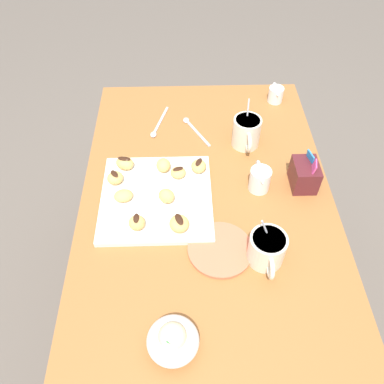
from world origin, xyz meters
The scene contains 27 objects.
ground_plane centered at (0.00, 0.00, 0.00)m, with size 8.00×8.00×0.00m, color #665B51.
dining_table centered at (0.00, 0.00, 0.58)m, with size 1.08×0.72×0.72m.
pastry_plate_square centered at (0.01, -0.14, 0.73)m, with size 0.31×0.31×0.02m, color white.
coffee_mug_cream_left centered at (-0.21, 0.13, 0.77)m, with size 0.13×0.09×0.15m.
coffee_mug_cream_right centered at (0.21, 0.13, 0.77)m, with size 0.13×0.09×0.13m.
cream_pitcher_white centered at (-0.02, 0.15, 0.76)m, with size 0.10×0.06×0.07m.
sugar_caddy centered at (-0.03, 0.28, 0.76)m, with size 0.09×0.07×0.11m.
ice_cream_bowl centered at (0.43, -0.10, 0.75)m, with size 0.11×0.11×0.08m.
chocolate_sauce_pitcher centered at (-0.44, 0.27, 0.75)m, with size 0.09×0.05×0.06m.
saucer_coral_left centered at (0.19, 0.02, 0.72)m, with size 0.17×0.17×0.01m, color #E5704C.
loose_spoon_near_saucer centered at (-0.29, -0.03, 0.72)m, with size 0.15×0.09×0.01m.
loose_spoon_by_plate centered at (-0.31, -0.15, 0.72)m, with size 0.16×0.06×0.01m.
beignet_0 centered at (-0.10, -0.24, 0.75)m, with size 0.05×0.04×0.04m, color #E5B260.
chocolate_drizzle_0 centered at (-0.10, -0.24, 0.77)m, with size 0.04×0.02×0.01m, color #381E11.
beignet_1 centered at (-0.08, -0.02, 0.75)m, with size 0.05×0.04×0.03m, color #E5B260.
chocolate_drizzle_1 centered at (-0.08, -0.02, 0.77)m, with size 0.03×0.02×0.01m, color #381E11.
beignet_2 centered at (-0.09, -0.12, 0.75)m, with size 0.04×0.05×0.04m, color #E5B260.
beignet_3 centered at (0.02, -0.23, 0.75)m, with size 0.05×0.04×0.03m, color #E5B260.
beignet_4 centered at (-0.06, -0.08, 0.75)m, with size 0.04×0.04×0.03m, color #E5B260.
chocolate_drizzle_4 centered at (-0.06, -0.08, 0.77)m, with size 0.03×0.01×0.01m, color #381E11.
beignet_5 centered at (0.03, -0.11, 0.75)m, with size 0.04×0.05×0.04m, color #E5B260.
beignet_6 centered at (0.12, -0.08, 0.75)m, with size 0.06×0.05×0.04m, color #E5B260.
chocolate_drizzle_6 centered at (0.12, -0.08, 0.77)m, with size 0.04×0.02×0.01m, color #381E11.
beignet_7 centered at (0.12, -0.19, 0.75)m, with size 0.04×0.04×0.04m, color #E5B260.
chocolate_drizzle_7 centered at (0.12, -0.19, 0.77)m, with size 0.03×0.02×0.01m, color #381E11.
beignet_8 centered at (-0.04, -0.26, 0.75)m, with size 0.04×0.05×0.03m, color #E5B260.
chocolate_drizzle_8 centered at (-0.04, -0.26, 0.77)m, with size 0.03×0.02×0.01m, color #381E11.
Camera 1 is at (0.73, -0.06, 1.58)m, focal length 36.82 mm.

